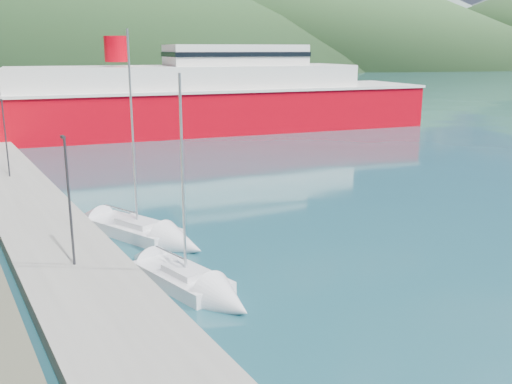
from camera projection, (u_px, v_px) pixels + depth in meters
ground at (2, 101)px, 119.00m from camera, size 1400.00×1400.00×0.00m
quay at (36, 217)px, 35.68m from camera, size 5.00×88.00×0.80m
lamp_posts at (73, 200)px, 25.35m from camera, size 0.15×46.74×6.06m
sailboat_near at (205, 291)px, 25.09m from camera, size 3.63×7.61×10.51m
sailboat_mid at (158, 237)px, 32.17m from camera, size 5.31×8.99×12.59m
ferry at (190, 102)px, 74.78m from camera, size 65.86×23.79×12.81m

